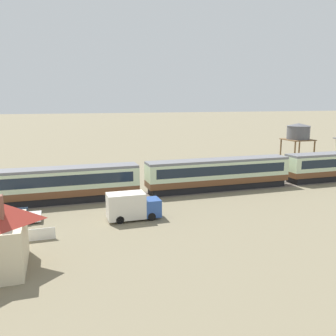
% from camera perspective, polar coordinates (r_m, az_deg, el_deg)
% --- Properties ---
extents(ground_plane, '(600.00, 600.00, 0.00)m').
position_cam_1_polar(ground_plane, '(56.39, 21.10, -1.96)').
color(ground_plane, '#7A7056').
extents(passenger_train, '(103.94, 3.02, 4.13)m').
position_cam_1_polar(passenger_train, '(47.82, 8.44, -0.72)').
color(passenger_train, brown).
rests_on(passenger_train, ground_plane).
extents(railway_track, '(166.30, 3.60, 0.04)m').
position_cam_1_polar(railway_track, '(45.37, -1.02, -4.19)').
color(railway_track, '#665B51').
rests_on(railway_track, ground_plane).
extents(water_tower, '(4.67, 4.67, 7.65)m').
position_cam_1_polar(water_tower, '(69.86, 20.17, 5.42)').
color(water_tower, brown).
rests_on(water_tower, ground_plane).
extents(parked_car_white, '(4.39, 1.81, 1.33)m').
position_cam_1_polar(parked_car_white, '(37.71, -23.05, -7.22)').
color(parked_car_white, white).
rests_on(parked_car_white, ground_plane).
extents(delivery_truck_blue, '(5.30, 2.09, 2.75)m').
position_cam_1_polar(delivery_truck_blue, '(35.72, -5.83, -6.12)').
color(delivery_truck_blue, '#2D519E').
rests_on(delivery_truck_blue, ground_plane).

